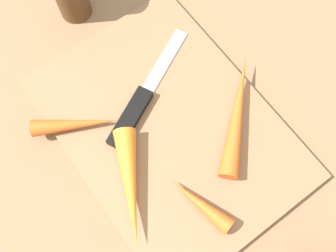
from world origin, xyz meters
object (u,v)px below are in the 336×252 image
Objects in this scene: cutting_board at (168,127)px; knife at (135,110)px; carrot_shortest at (199,203)px; carrot_long at (130,186)px; carrot_longest at (237,114)px; carrot_short at (76,124)px.

knife reaches higher than cutting_board.
carrot_long is at bearing 24.84° from carrot_shortest.
carrot_longest is at bearing -118.60° from cutting_board.
carrot_long is (-0.08, 0.06, 0.01)m from knife.
carrot_shortest is 0.13m from carrot_longest.
carrot_long reaches higher than carrot_shortest.
cutting_board is at bearing -30.87° from carrot_shortest.
carrot_short is (0.03, 0.08, 0.01)m from knife.
cutting_board is 0.11m from carrot_shortest.
carrot_short is (0.07, 0.10, 0.02)m from cutting_board.
carrot_long reaches higher than carrot_short.
carrot_shortest is (-0.11, 0.03, 0.02)m from cutting_board.
knife is at bearing 28.28° from cutting_board.
knife is at bearing 170.66° from carrot_long.
knife is 1.09× the size of carrot_longest.
carrot_longest reaches higher than carrot_shortest.
knife is 0.15m from carrot_shortest.
carrot_longest is (-0.09, -0.11, 0.01)m from knife.
carrot_shortest is at bearing -38.56° from carrot_short.
carrot_short is at bearing -145.64° from carrot_long.
carrot_long is at bearing 114.43° from cutting_board.
carrot_long is (-0.11, -0.01, 0.00)m from carrot_short.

